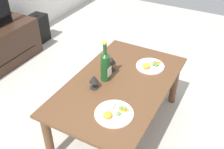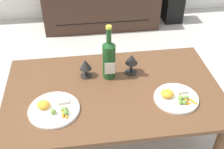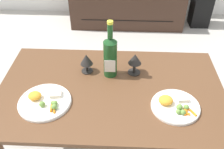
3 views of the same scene
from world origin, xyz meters
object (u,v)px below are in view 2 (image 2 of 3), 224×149
(dinner_plate_left, at_px, (54,109))
(dinner_plate_right, at_px, (176,97))
(dining_table, at_px, (113,99))
(tv_stand, at_px, (101,6))
(goblet_right, at_px, (131,60))
(goblet_left, at_px, (85,65))
(floor_speaker, at_px, (173,6))
(wine_bottle, at_px, (109,58))

(dinner_plate_left, height_order, dinner_plate_right, dinner_plate_right)
(dining_table, bearing_deg, tv_stand, 86.71)
(goblet_right, distance_m, dinner_plate_right, 0.36)
(tv_stand, xyz_separation_m, goblet_right, (0.03, -1.65, 0.37))
(goblet_left, xyz_separation_m, dinner_plate_left, (-0.19, -0.29, -0.07))
(tv_stand, distance_m, dinner_plate_right, 1.97)
(goblet_left, distance_m, dinner_plate_right, 0.58)
(floor_speaker, bearing_deg, dinner_plate_left, -126.44)
(dinner_plate_right, bearing_deg, dining_table, 159.01)
(dining_table, bearing_deg, dinner_plate_left, -159.23)
(goblet_right, bearing_deg, goblet_left, -180.00)
(goblet_left, bearing_deg, dinner_plate_left, -124.23)
(floor_speaker, distance_m, dinner_plate_left, 2.36)
(dining_table, bearing_deg, goblet_right, 48.33)
(tv_stand, xyz_separation_m, wine_bottle, (-0.11, -1.67, 0.42))
(tv_stand, xyz_separation_m, floor_speaker, (0.87, -0.01, -0.04))
(dining_table, distance_m, dinner_plate_right, 0.38)
(floor_speaker, xyz_separation_m, dinner_plate_right, (-0.63, -1.93, 0.33))
(dinner_plate_left, xyz_separation_m, dinner_plate_right, (0.70, -0.00, 0.00))
(tv_stand, bearing_deg, goblet_left, -98.91)
(tv_stand, distance_m, floor_speaker, 0.87)
(dining_table, xyz_separation_m, floor_speaker, (0.98, 1.79, -0.23))
(dinner_plate_left, distance_m, dinner_plate_right, 0.70)
(goblet_left, bearing_deg, dinner_plate_right, -29.69)
(dining_table, bearing_deg, floor_speaker, 61.45)
(floor_speaker, bearing_deg, goblet_left, -126.49)
(tv_stand, xyz_separation_m, dinner_plate_left, (-0.45, -1.94, 0.29))
(goblet_right, bearing_deg, dining_table, -131.67)
(dinner_plate_right, bearing_deg, floor_speaker, 71.90)
(dinner_plate_left, bearing_deg, wine_bottle, 37.77)
(tv_stand, bearing_deg, dining_table, -93.29)
(goblet_left, distance_m, dinner_plate_left, 0.35)
(tv_stand, relative_size, floor_speaker, 3.33)
(wine_bottle, relative_size, goblet_right, 2.63)
(wine_bottle, height_order, goblet_left, wine_bottle)
(goblet_left, height_order, dinner_plate_left, goblet_left)
(floor_speaker, xyz_separation_m, dinner_plate_left, (-1.33, -1.93, 0.33))
(goblet_right, bearing_deg, dinner_plate_left, -149.55)
(wine_bottle, distance_m, dinner_plate_left, 0.45)
(tv_stand, xyz_separation_m, goblet_left, (-0.26, -1.65, 0.36))
(tv_stand, relative_size, dinner_plate_left, 4.59)
(wine_bottle, bearing_deg, dinner_plate_right, -36.57)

